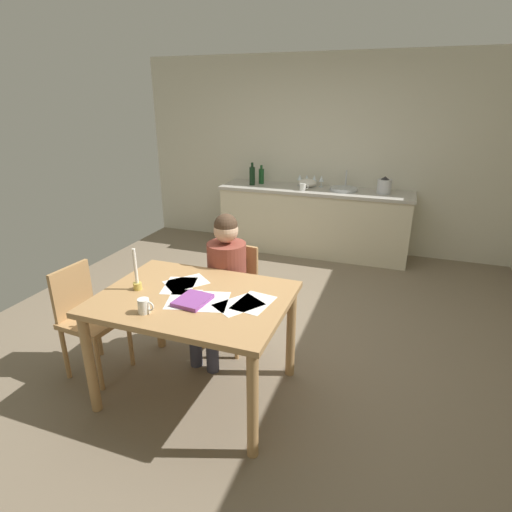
{
  "coord_description": "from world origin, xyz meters",
  "views": [
    {
      "loc": [
        1.12,
        -3.21,
        2.05
      ],
      "look_at": [
        0.06,
        -0.28,
        0.85
      ],
      "focal_mm": 28.97,
      "sensor_mm": 36.0,
      "label": 1
    }
  ],
  "objects_px": {
    "person_seated": "(223,277)",
    "bottle_oil": "(252,175)",
    "coffee_mug": "(144,306)",
    "wine_glass_near_sink": "(321,179)",
    "dining_table": "(194,310)",
    "mixing_bowl": "(307,183)",
    "candlestick": "(137,278)",
    "bottle_vinegar": "(261,176)",
    "book_magazine": "(193,300)",
    "chair_at_table": "(232,290)",
    "chair_side_empty": "(88,316)",
    "wine_glass_by_kettle": "(314,178)",
    "stovetop_kettle": "(384,186)",
    "sink_unit": "(344,189)",
    "wine_glass_back_left": "(307,178)",
    "wine_glass_back_right": "(300,178)",
    "teacup_on_counter": "(303,187)"
  },
  "relations": [
    {
      "from": "book_magazine",
      "to": "bottle_oil",
      "type": "xyz_separation_m",
      "value": [
        -0.79,
        3.26,
        0.23
      ]
    },
    {
      "from": "chair_at_table",
      "to": "coffee_mug",
      "type": "relative_size",
      "value": 7.9
    },
    {
      "from": "candlestick",
      "to": "teacup_on_counter",
      "type": "distance_m",
      "value": 3.14
    },
    {
      "from": "dining_table",
      "to": "mixing_bowl",
      "type": "xyz_separation_m",
      "value": [
        0.01,
        3.29,
        0.28
      ]
    },
    {
      "from": "candlestick",
      "to": "bottle_vinegar",
      "type": "height_order",
      "value": "bottle_vinegar"
    },
    {
      "from": "dining_table",
      "to": "chair_at_table",
      "type": "relative_size",
      "value": 1.47
    },
    {
      "from": "wine_glass_back_left",
      "to": "chair_side_empty",
      "type": "bearing_deg",
      "value": -104.61
    },
    {
      "from": "bottle_vinegar",
      "to": "wine_glass_near_sink",
      "type": "relative_size",
      "value": 1.68
    },
    {
      "from": "coffee_mug",
      "to": "bottle_oil",
      "type": "height_order",
      "value": "bottle_oil"
    },
    {
      "from": "bottle_oil",
      "to": "teacup_on_counter",
      "type": "distance_m",
      "value": 0.77
    },
    {
      "from": "bottle_vinegar",
      "to": "wine_glass_back_left",
      "type": "relative_size",
      "value": 1.68
    },
    {
      "from": "person_seated",
      "to": "mixing_bowl",
      "type": "xyz_separation_m",
      "value": [
        0.06,
        2.72,
        0.28
      ]
    },
    {
      "from": "coffee_mug",
      "to": "wine_glass_near_sink",
      "type": "distance_m",
      "value": 3.7
    },
    {
      "from": "bottle_oil",
      "to": "stovetop_kettle",
      "type": "relative_size",
      "value": 1.4
    },
    {
      "from": "person_seated",
      "to": "candlestick",
      "type": "bearing_deg",
      "value": -121.26
    },
    {
      "from": "chair_at_table",
      "to": "sink_unit",
      "type": "distance_m",
      "value": 2.59
    },
    {
      "from": "person_seated",
      "to": "bottle_oil",
      "type": "xyz_separation_m",
      "value": [
        -0.7,
        2.6,
        0.35
      ]
    },
    {
      "from": "candlestick",
      "to": "wine_glass_by_kettle",
      "type": "distance_m",
      "value": 3.45
    },
    {
      "from": "bottle_oil",
      "to": "wine_glass_back_left",
      "type": "bearing_deg",
      "value": 14.53
    },
    {
      "from": "coffee_mug",
      "to": "wine_glass_back_left",
      "type": "distance_m",
      "value": 3.69
    },
    {
      "from": "dining_table",
      "to": "stovetop_kettle",
      "type": "xyz_separation_m",
      "value": [
        1.03,
        3.22,
        0.32
      ]
    },
    {
      "from": "bottle_vinegar",
      "to": "stovetop_kettle",
      "type": "distance_m",
      "value": 1.68
    },
    {
      "from": "wine_glass_near_sink",
      "to": "wine_glass_back_left",
      "type": "xyz_separation_m",
      "value": [
        -0.2,
        0.0,
        0.0
      ]
    },
    {
      "from": "wine_glass_near_sink",
      "to": "wine_glass_by_kettle",
      "type": "xyz_separation_m",
      "value": [
        -0.1,
        0.0,
        0.0
      ]
    },
    {
      "from": "chair_at_table",
      "to": "stovetop_kettle",
      "type": "bearing_deg",
      "value": 67.13
    },
    {
      "from": "book_magazine",
      "to": "mixing_bowl",
      "type": "height_order",
      "value": "mixing_bowl"
    },
    {
      "from": "chair_side_empty",
      "to": "teacup_on_counter",
      "type": "relative_size",
      "value": 7.05
    },
    {
      "from": "dining_table",
      "to": "stovetop_kettle",
      "type": "distance_m",
      "value": 3.39
    },
    {
      "from": "wine_glass_back_right",
      "to": "dining_table",
      "type": "bearing_deg",
      "value": -88.08
    },
    {
      "from": "person_seated",
      "to": "wine_glass_near_sink",
      "type": "bearing_deg",
      "value": 85.22
    },
    {
      "from": "dining_table",
      "to": "mixing_bowl",
      "type": "relative_size",
      "value": 5.22
    },
    {
      "from": "chair_side_empty",
      "to": "bottle_vinegar",
      "type": "relative_size",
      "value": 3.35
    },
    {
      "from": "stovetop_kettle",
      "to": "wine_glass_back_left",
      "type": "xyz_separation_m",
      "value": [
        -1.04,
        0.15,
        0.01
      ]
    },
    {
      "from": "mixing_bowl",
      "to": "chair_side_empty",
      "type": "bearing_deg",
      "value": -105.34
    },
    {
      "from": "chair_at_table",
      "to": "teacup_on_counter",
      "type": "height_order",
      "value": "teacup_on_counter"
    },
    {
      "from": "chair_at_table",
      "to": "wine_glass_back_right",
      "type": "relative_size",
      "value": 5.69
    },
    {
      "from": "dining_table",
      "to": "mixing_bowl",
      "type": "height_order",
      "value": "mixing_bowl"
    },
    {
      "from": "chair_at_table",
      "to": "dining_table",
      "type": "bearing_deg",
      "value": -87.93
    },
    {
      "from": "wine_glass_near_sink",
      "to": "chair_side_empty",
      "type": "bearing_deg",
      "value": -107.77
    },
    {
      "from": "sink_unit",
      "to": "person_seated",
      "type": "bearing_deg",
      "value": -102.01
    },
    {
      "from": "candlestick",
      "to": "wine_glass_back_right",
      "type": "xyz_separation_m",
      "value": [
        0.3,
        3.41,
        0.14
      ]
    },
    {
      "from": "teacup_on_counter",
      "to": "bottle_vinegar",
      "type": "bearing_deg",
      "value": 160.41
    },
    {
      "from": "person_seated",
      "to": "bottle_vinegar",
      "type": "height_order",
      "value": "person_seated"
    },
    {
      "from": "bottle_vinegar",
      "to": "dining_table",
      "type": "bearing_deg",
      "value": -78.77
    },
    {
      "from": "person_seated",
      "to": "sink_unit",
      "type": "xyz_separation_m",
      "value": [
        0.56,
        2.64,
        0.24
      ]
    },
    {
      "from": "person_seated",
      "to": "book_magazine",
      "type": "xyz_separation_m",
      "value": [
        0.08,
        -0.66,
        0.12
      ]
    },
    {
      "from": "chair_at_table",
      "to": "chair_side_empty",
      "type": "height_order",
      "value": "chair_at_table"
    },
    {
      "from": "bottle_oil",
      "to": "wine_glass_near_sink",
      "type": "bearing_deg",
      "value": 11.47
    },
    {
      "from": "wine_glass_back_left",
      "to": "wine_glass_back_right",
      "type": "relative_size",
      "value": 1.0
    },
    {
      "from": "dining_table",
      "to": "wine_glass_back_right",
      "type": "distance_m",
      "value": 3.38
    }
  ]
}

